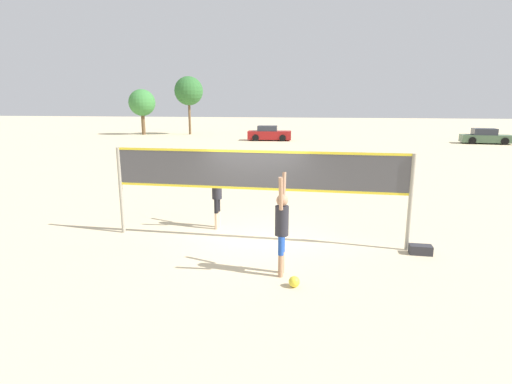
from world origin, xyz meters
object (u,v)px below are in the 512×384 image
player_spiker (282,223)px  volleyball (294,282)px  tree_left_cluster (189,91)px  parked_car_near (269,134)px  tree_right_cluster (142,103)px  parked_car_mid (486,137)px  volleyball_net (256,176)px  player_blocker (217,190)px  gear_bag (421,250)px

player_spiker → volleyball: 1.18m
player_spiker → tree_left_cluster: tree_left_cluster is taller
tree_left_cluster → parked_car_near: bearing=-31.5°
volleyball → parked_car_near: parked_car_near is taller
volleyball → tree_right_cluster: size_ratio=0.04×
tree_left_cluster → parked_car_mid: bearing=-11.4°
parked_car_mid → tree_right_cluster: bearing=177.7°
volleyball_net → parked_car_mid: size_ratio=1.76×
volleyball_net → parked_car_mid: volleyball_net is taller
player_spiker → volleyball: player_spiker is taller
player_blocker → tree_right_cluster: bearing=-151.0°
gear_bag → volleyball: bearing=-140.6°
volleyball → parked_car_mid: 35.35m
volleyball_net → tree_right_cluster: bearing=120.0°
gear_bag → tree_right_cluster: bearing=124.6°
tree_left_cluster → tree_right_cluster: tree_left_cluster is taller
volleyball → parked_car_mid: size_ratio=0.05×
volleyball_net → tree_right_cluster: tree_right_cluster is taller
player_spiker → tree_left_cluster: bearing=22.4°
volleyball → player_blocker: bearing=126.6°
parked_car_near → tree_left_cluster: bearing=143.3°
parked_car_mid → tree_left_cluster: 31.22m
volleyball_net → parked_car_mid: bearing=62.3°
player_spiker → gear_bag: size_ratio=4.14×
volleyball_net → tree_left_cluster: size_ratio=1.14×
player_blocker → parked_car_mid: player_blocker is taller
player_spiker → tree_right_cluster: size_ratio=0.41×
player_blocker → parked_car_near: 28.72m
volleyball_net → player_spiker: bearing=-65.6°
volleyball_net → player_spiker: (0.91, -2.01, -0.60)m
volleyball_net → volleyball: (1.23, -2.53, -1.61)m
player_spiker → tree_right_cluster: 42.11m
player_spiker → tree_right_cluster: tree_right_cluster is taller
volleyball_net → gear_bag: size_ratio=14.75×
gear_bag → tree_right_cluster: tree_right_cluster is taller
volleyball → tree_right_cluster: bearing=119.8°
player_spiker → tree_left_cluster: 41.16m
volleyball_net → tree_left_cluster: bearing=112.3°
volleyball → gear_bag: (2.79, 2.29, 0.00)m
parked_car_mid → player_blocker: bearing=-115.0°
gear_bag → tree_left_cluster: 40.97m
parked_car_near → parked_car_mid: parked_car_near is taller
player_blocker → tree_left_cluster: 37.71m
volleyball_net → parked_car_near: (-4.18, 29.42, -1.07)m
parked_car_mid → tree_left_cluster: tree_left_cluster is taller
player_spiker → parked_car_mid: player_spiker is taller
parked_car_near → player_spiker: bearing=-86.0°
volleyball → tree_right_cluster: (-21.17, 37.02, 3.55)m
volleyball_net → tree_left_cluster: 38.91m
parked_car_mid → tree_right_cluster: size_ratio=0.83×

